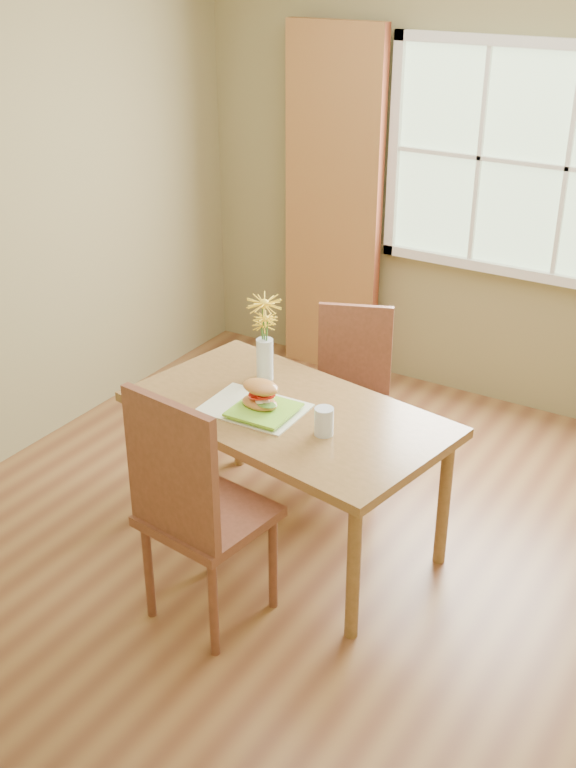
# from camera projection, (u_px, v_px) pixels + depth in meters

# --- Properties ---
(room) EXTENTS (4.24, 3.84, 2.74)m
(room) POSITION_uv_depth(u_px,v_px,m) (370.00, 289.00, 3.64)
(room) COLOR brown
(room) RESTS_ON ground
(window) EXTENTS (1.62, 0.06, 1.32)m
(window) POSITION_uv_depth(u_px,v_px,m) (523.00, 163.00, 4.99)
(window) COLOR #9FBE90
(window) RESTS_ON room
(curtain_left) EXTENTS (0.65, 0.08, 2.20)m
(curtain_left) POSITION_uv_depth(u_px,v_px,m) (333.00, 207.00, 5.64)
(curtain_left) COLOR maroon
(curtain_left) RESTS_ON room
(dining_table) EXTENTS (1.57, 1.06, 0.71)m
(dining_table) POSITION_uv_depth(u_px,v_px,m) (288.00, 424.00, 4.10)
(dining_table) COLOR brown
(dining_table) RESTS_ON room
(chair_near) EXTENTS (0.51, 0.51, 1.11)m
(chair_near) POSITION_uv_depth(u_px,v_px,m) (191.00, 504.00, 3.58)
(chair_near) COLOR brown
(chair_near) RESTS_ON room
(chair_far) EXTENTS (0.51, 0.51, 0.93)m
(chair_far) POSITION_uv_depth(u_px,v_px,m) (352.00, 388.00, 4.70)
(chair_far) COLOR brown
(chair_far) RESTS_ON room
(placemat) EXTENTS (0.46, 0.34, 0.01)m
(placemat) POSITION_uv_depth(u_px,v_px,m) (254.00, 408.00, 4.08)
(placemat) COLOR #E6ECC8
(placemat) RESTS_ON dining_table
(plate) EXTENTS (0.28, 0.28, 0.01)m
(plate) POSITION_uv_depth(u_px,v_px,m) (264.00, 412.00, 4.02)
(plate) COLOR #82D735
(plate) RESTS_ON placemat
(croissant_sandwich) EXTENTS (0.19, 0.13, 0.13)m
(croissant_sandwich) POSITION_uv_depth(u_px,v_px,m) (260.00, 395.00, 4.02)
(croissant_sandwich) COLOR #C57743
(croissant_sandwich) RESTS_ON plate
(water_glass) EXTENTS (0.08, 0.08, 0.13)m
(water_glass) POSITION_uv_depth(u_px,v_px,m) (324.00, 422.00, 3.84)
(water_glass) COLOR silver
(water_glass) RESTS_ON dining_table
(flower_vase) EXTENTS (0.17, 0.17, 0.42)m
(flower_vase) POSITION_uv_depth(u_px,v_px,m) (265.00, 330.00, 4.25)
(flower_vase) COLOR silver
(flower_vase) RESTS_ON dining_table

